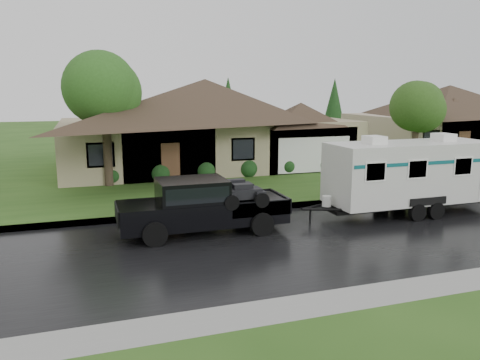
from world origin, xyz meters
name	(u,v)px	position (x,y,z in m)	size (l,w,h in m)	color
ground	(247,227)	(0.00, 0.00, 0.00)	(140.00, 140.00, 0.00)	#2C5219
road	(267,243)	(0.00, -2.00, 0.01)	(140.00, 8.00, 0.01)	black
curb	(229,210)	(0.00, 2.25, 0.07)	(140.00, 0.50, 0.15)	gray
lawn	(174,165)	(0.00, 15.00, 0.07)	(140.00, 26.00, 0.15)	#2C5219
house_main	(210,113)	(2.29, 13.84, 3.59)	(19.44, 10.80, 6.90)	tan
house_neighbor	(452,112)	(22.27, 14.34, 3.32)	(15.12, 9.72, 6.45)	tan
tree_left_green	(105,95)	(-4.49, 8.93, 4.78)	(4.03, 4.03, 6.67)	#382B1E
tree_right_green	(417,109)	(13.82, 8.09, 3.89)	(3.26, 3.26, 5.39)	#382B1E
shrub_row	(227,168)	(2.00, 9.30, 0.65)	(13.60, 1.00, 1.00)	#143814
pickup_truck	(200,204)	(-1.83, -0.18, 1.05)	(5.89, 2.24, 1.96)	black
travel_trailer	(410,172)	(6.97, -0.18, 1.73)	(7.26, 2.55, 3.26)	silver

